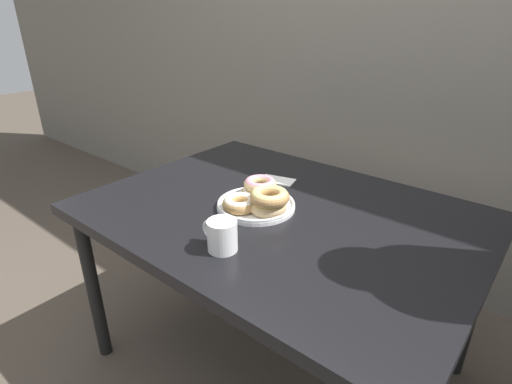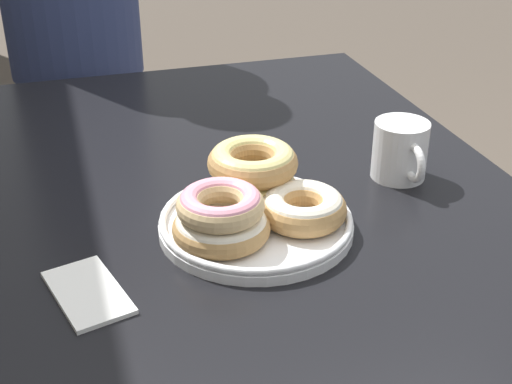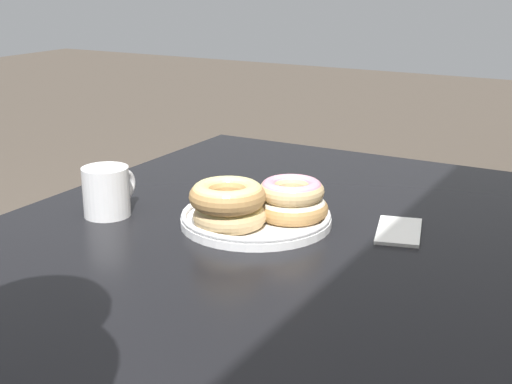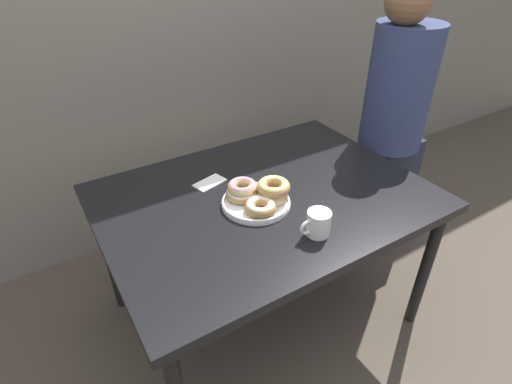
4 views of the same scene
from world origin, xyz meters
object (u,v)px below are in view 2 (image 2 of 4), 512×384
object	(u,v)px
dining_table	(214,247)
napkin	(88,292)
person_figure	(71,22)
coffee_mug	(401,150)
donut_plate	(254,202)

from	to	relation	value
dining_table	napkin	size ratio (longest dim) A/B	8.75
person_figure	dining_table	bearing A→B (deg)	-171.37
person_figure	napkin	world-z (taller)	person_figure
dining_table	person_figure	world-z (taller)	person_figure
coffee_mug	napkin	distance (m)	0.53
coffee_mug	napkin	world-z (taller)	coffee_mug
dining_table	donut_plate	world-z (taller)	donut_plate
donut_plate	person_figure	world-z (taller)	person_figure
donut_plate	coffee_mug	bearing A→B (deg)	-73.14
dining_table	napkin	distance (m)	0.25
donut_plate	person_figure	bearing A→B (deg)	10.72
dining_table	coffee_mug	world-z (taller)	coffee_mug
person_figure	coffee_mug	bearing A→B (deg)	-152.94
dining_table	donut_plate	bearing A→B (deg)	-143.08
person_figure	donut_plate	bearing A→B (deg)	-169.28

